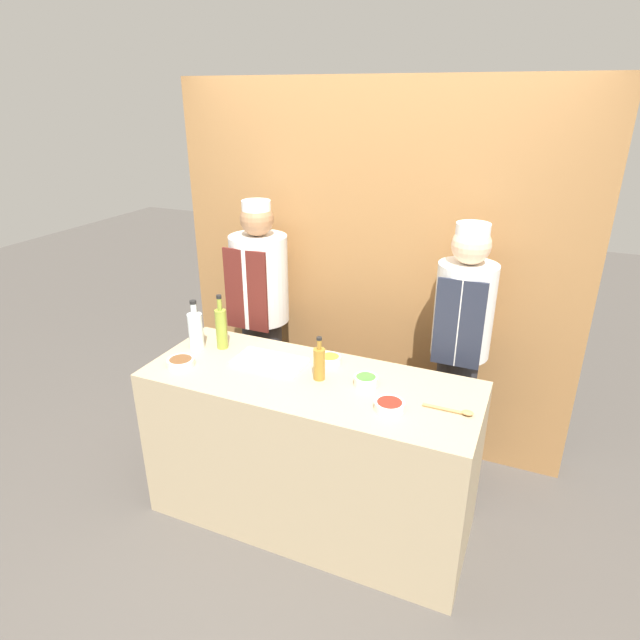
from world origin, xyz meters
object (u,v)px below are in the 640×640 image
sauce_bowl_red (389,405)px  wooden_spoon (454,411)px  sauce_bowl_brown (181,362)px  bottle_vinegar (319,363)px  sauce_bowl_green (366,380)px  bottle_oil (221,327)px  cutting_board (270,362)px  chef_left (261,316)px  sauce_bowl_yellow (330,359)px  bottle_clear (196,330)px  chef_right (459,350)px

sauce_bowl_red → wooden_spoon: sauce_bowl_red is taller
sauce_bowl_brown → sauce_bowl_red: sauce_bowl_red is taller
wooden_spoon → bottle_vinegar: bearing=176.4°
sauce_bowl_green → sauce_bowl_brown: bearing=-168.6°
bottle_oil → cutting_board: bearing=-10.8°
bottle_oil → bottle_vinegar: bottle_oil is taller
sauce_bowl_brown → wooden_spoon: 1.47m
wooden_spoon → chef_left: chef_left is taller
sauce_bowl_yellow → cutting_board: sauce_bowl_yellow is taller
cutting_board → bottle_clear: bottle_clear is taller
bottle_vinegar → chef_left: chef_left is taller
cutting_board → chef_left: 0.71m
sauce_bowl_brown → bottle_oil: size_ratio=0.45×
sauce_bowl_brown → sauce_bowl_green: size_ratio=1.21×
bottle_vinegar → wooden_spoon: (0.71, -0.05, -0.08)m
sauce_bowl_red → chef_right: size_ratio=0.09×
sauce_bowl_yellow → bottle_vinegar: bottle_vinegar is taller
wooden_spoon → chef_left: size_ratio=0.14×
cutting_board → bottle_oil: bearing=169.2°
sauce_bowl_brown → cutting_board: (0.43, 0.22, -0.01)m
sauce_bowl_red → bottle_clear: bearing=171.0°
bottle_clear → chef_left: (0.10, 0.59, -0.13)m
sauce_bowl_green → sauce_bowl_red: sauce_bowl_green is taller
sauce_bowl_yellow → bottle_clear: size_ratio=0.42×
cutting_board → bottle_clear: bearing=179.4°
sauce_bowl_green → chef_right: chef_right is taller
sauce_bowl_brown → chef_right: bearing=30.7°
bottle_oil → wooden_spoon: bearing=-6.6°
sauce_bowl_green → sauce_bowl_red: size_ratio=0.85×
sauce_bowl_brown → sauce_bowl_green: bearing=11.4°
bottle_oil → bottle_clear: (-0.14, -0.06, -0.01)m
bottle_oil → bottle_clear: bearing=-155.8°
sauce_bowl_brown → chef_left: size_ratio=0.09×
chef_left → bottle_oil: bearing=-85.7°
bottle_vinegar → chef_right: chef_right is taller
chef_left → sauce_bowl_brown: bearing=-93.2°
sauce_bowl_yellow → sauce_bowl_red: sauce_bowl_yellow is taller
chef_right → chef_left: bearing=-180.0°
cutting_board → bottle_oil: bottle_oil is taller
sauce_bowl_brown → sauce_bowl_red: 1.18m
bottle_oil → bottle_vinegar: bearing=-9.8°
sauce_bowl_green → wooden_spoon: sauce_bowl_green is taller
cutting_board → sauce_bowl_green: bearing=-1.5°
sauce_bowl_yellow → chef_right: chef_right is taller
sauce_bowl_red → chef_left: size_ratio=0.09×
bottle_vinegar → chef_left: 0.96m
cutting_board → chef_left: chef_left is taller
bottle_clear → wooden_spoon: bottle_clear is taller
cutting_board → sauce_bowl_red: bearing=-14.3°
sauce_bowl_red → cutting_board: sauce_bowl_red is taller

